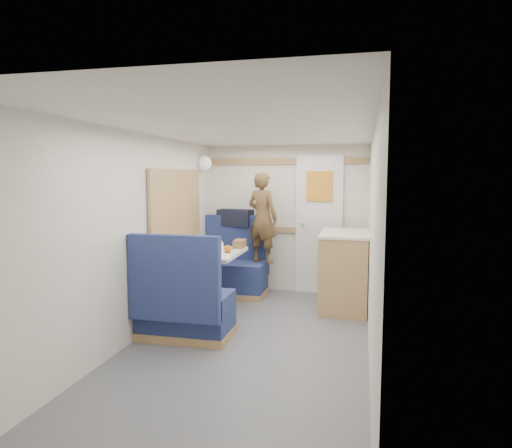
% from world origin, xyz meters
% --- Properties ---
extents(floor, '(4.50, 4.50, 0.00)m').
position_xyz_m(floor, '(0.00, 0.00, 0.00)').
color(floor, '#515156').
rests_on(floor, ground).
extents(ceiling, '(4.50, 4.50, 0.00)m').
position_xyz_m(ceiling, '(0.00, 0.00, 2.00)').
color(ceiling, silver).
rests_on(ceiling, wall_back).
extents(wall_back, '(2.20, 0.02, 2.00)m').
position_xyz_m(wall_back, '(0.00, 2.25, 1.00)').
color(wall_back, silver).
rests_on(wall_back, floor).
extents(wall_left, '(0.02, 4.50, 2.00)m').
position_xyz_m(wall_left, '(-1.10, 0.00, 1.00)').
color(wall_left, silver).
rests_on(wall_left, floor).
extents(wall_right, '(0.02, 4.50, 2.00)m').
position_xyz_m(wall_right, '(1.10, 0.00, 1.00)').
color(wall_right, silver).
rests_on(wall_right, floor).
extents(oak_trim_low, '(2.15, 0.02, 0.08)m').
position_xyz_m(oak_trim_low, '(0.00, 2.23, 0.85)').
color(oak_trim_low, '#9C7646').
rests_on(oak_trim_low, wall_back).
extents(oak_trim_high, '(2.15, 0.02, 0.08)m').
position_xyz_m(oak_trim_high, '(0.00, 2.23, 1.78)').
color(oak_trim_high, '#9C7646').
rests_on(oak_trim_high, wall_back).
extents(side_window, '(0.04, 1.30, 0.72)m').
position_xyz_m(side_window, '(-1.08, 1.00, 1.25)').
color(side_window, '#9DA189').
rests_on(side_window, wall_left).
extents(rear_door, '(0.62, 0.12, 1.86)m').
position_xyz_m(rear_door, '(0.45, 2.22, 0.97)').
color(rear_door, white).
rests_on(rear_door, wall_back).
extents(dinette_table, '(0.62, 0.92, 0.72)m').
position_xyz_m(dinette_table, '(-0.65, 1.00, 0.57)').
color(dinette_table, white).
rests_on(dinette_table, floor).
extents(bench_far, '(0.90, 0.59, 1.05)m').
position_xyz_m(bench_far, '(-0.65, 1.86, 0.30)').
color(bench_far, navy).
rests_on(bench_far, floor).
extents(bench_near, '(0.90, 0.59, 1.05)m').
position_xyz_m(bench_near, '(-0.65, 0.14, 0.30)').
color(bench_near, navy).
rests_on(bench_near, floor).
extents(ledge, '(0.90, 0.14, 0.04)m').
position_xyz_m(ledge, '(-0.65, 2.12, 0.88)').
color(ledge, '#9C7646').
rests_on(ledge, bench_far).
extents(dome_light, '(0.20, 0.20, 0.20)m').
position_xyz_m(dome_light, '(-1.04, 1.85, 1.75)').
color(dome_light, white).
rests_on(dome_light, wall_left).
extents(galley_counter, '(0.57, 0.92, 0.92)m').
position_xyz_m(galley_counter, '(0.82, 1.55, 0.47)').
color(galley_counter, '#9C7646').
rests_on(galley_counter, floor).
extents(person, '(0.51, 0.43, 1.19)m').
position_xyz_m(person, '(-0.26, 1.88, 1.04)').
color(person, brown).
rests_on(person, bench_far).
extents(duffel_bag, '(0.50, 0.29, 0.23)m').
position_xyz_m(duffel_bag, '(-0.69, 2.12, 1.01)').
color(duffel_bag, black).
rests_on(duffel_bag, ledge).
extents(tray, '(0.35, 0.40, 0.02)m').
position_xyz_m(tray, '(-0.47, 0.65, 0.73)').
color(tray, white).
rests_on(tray, dinette_table).
extents(orange_fruit, '(0.08, 0.08, 0.08)m').
position_xyz_m(orange_fruit, '(-0.44, 0.92, 0.78)').
color(orange_fruit, '#F2510A').
rests_on(orange_fruit, tray).
extents(cheese_block, '(0.12, 0.09, 0.04)m').
position_xyz_m(cheese_block, '(-0.53, 0.72, 0.76)').
color(cheese_block, '#E7CC85').
rests_on(cheese_block, tray).
extents(wine_glass, '(0.08, 0.08, 0.17)m').
position_xyz_m(wine_glass, '(-0.80, 1.06, 0.84)').
color(wine_glass, white).
rests_on(wine_glass, dinette_table).
extents(tumbler_left, '(0.06, 0.06, 0.10)m').
position_xyz_m(tumbler_left, '(-0.88, 0.68, 0.77)').
color(tumbler_left, white).
rests_on(tumbler_left, dinette_table).
extents(tumbler_mid, '(0.06, 0.06, 0.10)m').
position_xyz_m(tumbler_mid, '(-0.68, 1.18, 0.77)').
color(tumbler_mid, white).
rests_on(tumbler_mid, dinette_table).
extents(tumbler_right, '(0.07, 0.07, 0.11)m').
position_xyz_m(tumbler_right, '(-0.62, 1.20, 0.78)').
color(tumbler_right, silver).
rests_on(tumbler_right, dinette_table).
extents(beer_glass, '(0.06, 0.06, 0.09)m').
position_xyz_m(beer_glass, '(-0.45, 0.94, 0.77)').
color(beer_glass, '#954E15').
rests_on(beer_glass, dinette_table).
extents(pepper_grinder, '(0.03, 0.03, 0.09)m').
position_xyz_m(pepper_grinder, '(-0.69, 1.14, 0.77)').
color(pepper_grinder, black).
rests_on(pepper_grinder, dinette_table).
extents(salt_grinder, '(0.04, 0.04, 0.09)m').
position_xyz_m(salt_grinder, '(-0.58, 1.15, 0.77)').
color(salt_grinder, white).
rests_on(salt_grinder, dinette_table).
extents(bread_loaf, '(0.13, 0.23, 0.09)m').
position_xyz_m(bread_loaf, '(-0.43, 1.38, 0.77)').
color(bread_loaf, olive).
rests_on(bread_loaf, dinette_table).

